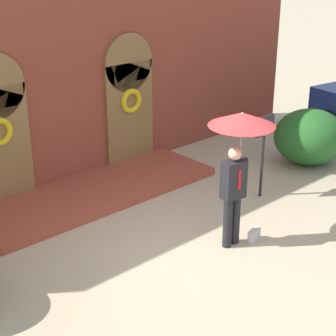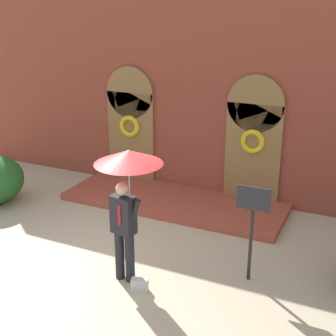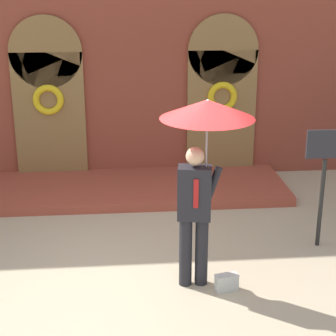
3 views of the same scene
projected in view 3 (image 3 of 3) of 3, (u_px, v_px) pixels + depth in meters
ground_plane at (149, 279)px, 7.19m from camera, size 80.00×80.00×0.00m
building_facade at (135, 34)px, 10.23m from camera, size 14.00×2.30×5.60m
person_with_umbrella at (204, 138)px, 6.48m from camera, size 1.10×1.10×2.36m
handbag at (227, 282)px, 6.90m from camera, size 0.30×0.18×0.22m
sign_post at (324, 169)px, 7.73m from camera, size 0.56×0.06×1.72m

